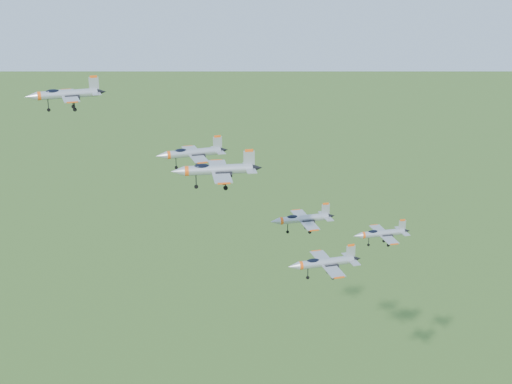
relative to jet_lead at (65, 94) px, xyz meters
name	(u,v)px	position (x,y,z in m)	size (l,w,h in m)	color
jet_lead	(65,94)	(0.00, 0.00, 0.00)	(13.00, 10.73, 3.48)	#9CA2A8
jet_left_high	(192,153)	(18.03, -10.18, -9.23)	(12.22, 10.11, 3.27)	#9CA2A8
jet_right_high	(216,169)	(18.18, -21.76, -8.72)	(13.72, 11.60, 3.70)	#9CA2A8
jet_left_low	(302,219)	(44.04, 0.99, -28.84)	(13.71, 11.43, 3.66)	#9CA2A8
jet_right_low	(324,262)	(39.78, -16.71, -30.06)	(13.82, 11.51, 3.69)	#9CA2A8
jet_trail	(381,233)	(56.19, -9.27, -29.97)	(11.82, 9.88, 3.16)	#9CA2A8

